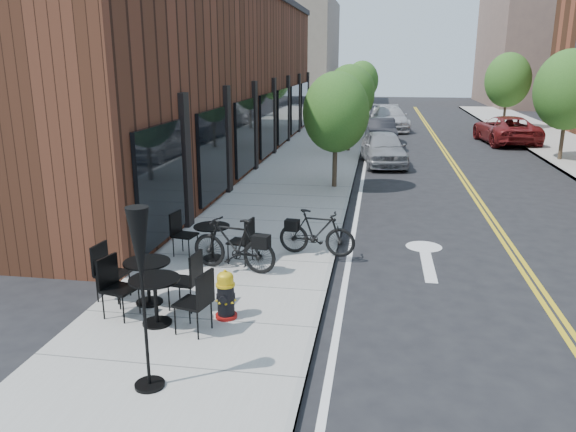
{
  "coord_description": "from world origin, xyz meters",
  "views": [
    {
      "loc": [
        0.85,
        -9.67,
        4.27
      ],
      "look_at": [
        -1.04,
        1.9,
        1.0
      ],
      "focal_mm": 35.0,
      "sensor_mm": 36.0,
      "label": 1
    }
  ],
  "objects_px": {
    "bistro_set_b": "(155,294)",
    "patio_umbrella": "(141,261)",
    "fire_hydrant": "(226,295)",
    "bicycle_left": "(234,244)",
    "parked_car_a": "(384,148)",
    "bistro_set_c": "(212,237)",
    "parked_car_far": "(506,130)",
    "bistro_set_a": "(148,276)",
    "bicycle_right": "(317,233)",
    "parked_car_b": "(381,131)",
    "parked_car_c": "(389,118)"
  },
  "relations": [
    {
      "from": "fire_hydrant",
      "to": "parked_car_a",
      "type": "xyz_separation_m",
      "value": [
        2.59,
        15.39,
        0.19
      ]
    },
    {
      "from": "fire_hydrant",
      "to": "bicycle_left",
      "type": "bearing_deg",
      "value": 86.47
    },
    {
      "from": "bicycle_left",
      "to": "bistro_set_c",
      "type": "height_order",
      "value": "bicycle_left"
    },
    {
      "from": "fire_hydrant",
      "to": "parked_car_c",
      "type": "distance_m",
      "value": 27.96
    },
    {
      "from": "bicycle_left",
      "to": "parked_car_a",
      "type": "bearing_deg",
      "value": 179.07
    },
    {
      "from": "bistro_set_b",
      "to": "patio_umbrella",
      "type": "height_order",
      "value": "patio_umbrella"
    },
    {
      "from": "bicycle_left",
      "to": "patio_umbrella",
      "type": "xyz_separation_m",
      "value": [
        -0.04,
        -4.3,
        1.2
      ]
    },
    {
      "from": "bistro_set_a",
      "to": "parked_car_b",
      "type": "bearing_deg",
      "value": 85.4
    },
    {
      "from": "bicycle_right",
      "to": "bistro_set_a",
      "type": "distance_m",
      "value": 4.0
    },
    {
      "from": "bicycle_left",
      "to": "bistro_set_a",
      "type": "xyz_separation_m",
      "value": [
        -1.08,
        -1.8,
        -0.04
      ]
    },
    {
      "from": "bistro_set_c",
      "to": "bistro_set_b",
      "type": "bearing_deg",
      "value": -78.94
    },
    {
      "from": "bicycle_left",
      "to": "bicycle_right",
      "type": "bearing_deg",
      "value": 139.56
    },
    {
      "from": "fire_hydrant",
      "to": "parked_car_a",
      "type": "relative_size",
      "value": 0.2
    },
    {
      "from": "bistro_set_a",
      "to": "parked_car_far",
      "type": "xyz_separation_m",
      "value": [
        10.45,
        22.48,
        0.1
      ]
    },
    {
      "from": "bistro_set_b",
      "to": "parked_car_c",
      "type": "relative_size",
      "value": 0.38
    },
    {
      "from": "bicycle_left",
      "to": "parked_car_far",
      "type": "height_order",
      "value": "parked_car_far"
    },
    {
      "from": "bicycle_left",
      "to": "parked_car_b",
      "type": "height_order",
      "value": "parked_car_b"
    },
    {
      "from": "parked_car_a",
      "to": "parked_car_far",
      "type": "distance_m",
      "value": 9.78
    },
    {
      "from": "fire_hydrant",
      "to": "parked_car_far",
      "type": "xyz_separation_m",
      "value": [
        8.95,
        22.81,
        0.21
      ]
    },
    {
      "from": "bistro_set_c",
      "to": "patio_umbrella",
      "type": "relative_size",
      "value": 0.75
    },
    {
      "from": "parked_car_far",
      "to": "bicycle_left",
      "type": "bearing_deg",
      "value": 59.83
    },
    {
      "from": "bistro_set_a",
      "to": "parked_car_far",
      "type": "bearing_deg",
      "value": 70.97
    },
    {
      "from": "parked_car_c",
      "to": "fire_hydrant",
      "type": "bearing_deg",
      "value": -102.79
    },
    {
      "from": "patio_umbrella",
      "to": "bicycle_left",
      "type": "bearing_deg",
      "value": 89.53
    },
    {
      "from": "bistro_set_b",
      "to": "parked_car_c",
      "type": "bearing_deg",
      "value": 95.67
    },
    {
      "from": "fire_hydrant",
      "to": "bistro_set_c",
      "type": "relative_size",
      "value": 0.46
    },
    {
      "from": "bicycle_right",
      "to": "bistro_set_b",
      "type": "bearing_deg",
      "value": 156.64
    },
    {
      "from": "bistro_set_a",
      "to": "parked_car_far",
      "type": "distance_m",
      "value": 24.78
    },
    {
      "from": "patio_umbrella",
      "to": "parked_car_far",
      "type": "xyz_separation_m",
      "value": [
        9.4,
        24.97,
        -1.14
      ]
    },
    {
      "from": "parked_car_far",
      "to": "parked_car_a",
      "type": "bearing_deg",
      "value": 43.6
    },
    {
      "from": "bicycle_left",
      "to": "patio_umbrella",
      "type": "relative_size",
      "value": 0.75
    },
    {
      "from": "bicycle_left",
      "to": "parked_car_b",
      "type": "xyz_separation_m",
      "value": [
        2.86,
        19.46,
        -0.01
      ]
    },
    {
      "from": "fire_hydrant",
      "to": "bistro_set_a",
      "type": "distance_m",
      "value": 1.54
    },
    {
      "from": "bicycle_left",
      "to": "bicycle_right",
      "type": "relative_size",
      "value": 1.08
    },
    {
      "from": "fire_hydrant",
      "to": "bistro_set_b",
      "type": "height_order",
      "value": "bistro_set_b"
    },
    {
      "from": "bistro_set_b",
      "to": "patio_umbrella",
      "type": "distance_m",
      "value": 2.22
    },
    {
      "from": "patio_umbrella",
      "to": "bistro_set_b",
      "type": "bearing_deg",
      "value": 108.95
    },
    {
      "from": "bistro_set_b",
      "to": "bistro_set_c",
      "type": "bearing_deg",
      "value": 103.74
    },
    {
      "from": "bistro_set_b",
      "to": "bicycle_right",
      "type": "bearing_deg",
      "value": 73.49
    },
    {
      "from": "fire_hydrant",
      "to": "bicycle_right",
      "type": "height_order",
      "value": "bicycle_right"
    },
    {
      "from": "bicycle_left",
      "to": "patio_umbrella",
      "type": "bearing_deg",
      "value": 11.37
    },
    {
      "from": "bicycle_right",
      "to": "parked_car_far",
      "type": "distance_m",
      "value": 20.98
    },
    {
      "from": "bistro_set_b",
      "to": "patio_umbrella",
      "type": "bearing_deg",
      "value": -57.31
    },
    {
      "from": "bicycle_right",
      "to": "fire_hydrant",
      "type": "bearing_deg",
      "value": 168.11
    },
    {
      "from": "bistro_set_c",
      "to": "parked_car_c",
      "type": "relative_size",
      "value": 0.36
    },
    {
      "from": "bicycle_left",
      "to": "parked_car_a",
      "type": "height_order",
      "value": "parked_car_a"
    },
    {
      "from": "bistro_set_c",
      "to": "parked_car_far",
      "type": "relative_size",
      "value": 0.35
    },
    {
      "from": "parked_car_a",
      "to": "bistro_set_a",
      "type": "bearing_deg",
      "value": -112.51
    },
    {
      "from": "fire_hydrant",
      "to": "bistro_set_c",
      "type": "distance_m",
      "value": 2.93
    },
    {
      "from": "bicycle_right",
      "to": "patio_umbrella",
      "type": "height_order",
      "value": "patio_umbrella"
    }
  ]
}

